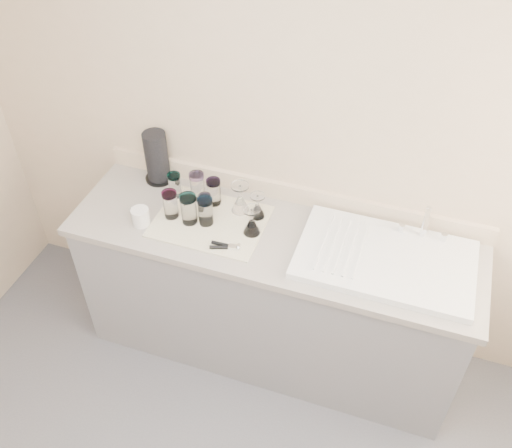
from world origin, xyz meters
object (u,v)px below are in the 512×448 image
at_px(tumbler_purple, 214,192).
at_px(goblet_front_right, 252,225).
at_px(tumbler_magenta, 170,204).
at_px(goblet_back_right, 257,209).
at_px(tumbler_teal, 175,185).
at_px(tumbler_blue, 189,209).
at_px(white_mug, 140,216).
at_px(sink_unit, 386,259).
at_px(tumbler_cyan, 197,186).
at_px(goblet_back_left, 240,202).
at_px(can_opener, 225,246).
at_px(paper_towel_roll, 157,157).
at_px(tumbler_extra, 205,205).
at_px(tumbler_lavender, 206,211).

relative_size(tumbler_purple, goblet_front_right, 0.97).
distance_m(tumbler_magenta, goblet_back_right, 0.44).
distance_m(tumbler_teal, tumbler_blue, 0.22).
distance_m(tumbler_teal, white_mug, 0.26).
bearing_deg(sink_unit, goblet_front_right, -178.10).
xyz_separation_m(tumbler_purple, goblet_front_right, (0.26, -0.15, -0.02)).
relative_size(tumbler_cyan, goblet_back_left, 0.95).
height_order(tumbler_purple, white_mug, tumbler_purple).
relative_size(sink_unit, goblet_back_right, 6.07).
distance_m(can_opener, paper_towel_roll, 0.68).
distance_m(tumbler_purple, goblet_front_right, 0.30).
xyz_separation_m(sink_unit, paper_towel_roll, (-1.28, 0.22, 0.12)).
relative_size(goblet_front_right, paper_towel_roll, 0.52).
xyz_separation_m(goblet_front_right, can_opener, (-0.08, -0.14, -0.04)).
xyz_separation_m(goblet_back_right, can_opener, (-0.07, -0.27, -0.04)).
relative_size(sink_unit, paper_towel_roll, 2.80).
distance_m(tumbler_extra, can_opener, 0.27).
bearing_deg(white_mug, tumbler_teal, 73.00).
bearing_deg(tumbler_teal, can_opener, -35.68).
distance_m(sink_unit, white_mug, 1.21).
distance_m(sink_unit, tumbler_purple, 0.92).
bearing_deg(sink_unit, goblet_back_right, 171.37).
xyz_separation_m(tumbler_cyan, tumbler_lavender, (0.11, -0.16, -0.00)).
relative_size(tumbler_magenta, white_mug, 1.13).
distance_m(goblet_front_right, can_opener, 0.17).
bearing_deg(tumbler_teal, tumbler_magenta, -72.37).
height_order(sink_unit, goblet_back_left, sink_unit).
bearing_deg(goblet_back_right, tumbler_blue, -154.21).
relative_size(tumbler_teal, goblet_back_left, 0.84).
xyz_separation_m(tumbler_magenta, tumbler_lavender, (0.19, 0.01, 0.00)).
bearing_deg(goblet_front_right, tumbler_blue, -175.41).
bearing_deg(tumbler_extra, paper_towel_roll, 151.25).
distance_m(tumbler_teal, goblet_back_left, 0.36).
bearing_deg(tumbler_lavender, sink_unit, 1.85).
height_order(tumbler_magenta, tumbler_extra, tumbler_magenta).
distance_m(goblet_front_right, paper_towel_roll, 0.67).
bearing_deg(goblet_front_right, tumbler_extra, 169.28).
bearing_deg(white_mug, goblet_front_right, 11.46).
bearing_deg(tumbler_magenta, tumbler_extra, 22.81).
distance_m(tumbler_lavender, goblet_back_right, 0.26).
relative_size(tumbler_magenta, tumbler_extra, 1.22).
height_order(sink_unit, tumbler_lavender, sink_unit).
relative_size(tumbler_blue, can_opener, 1.12).
height_order(tumbler_magenta, goblet_back_right, tumbler_magenta).
distance_m(tumbler_teal, can_opener, 0.48).
xyz_separation_m(tumbler_cyan, white_mug, (-0.20, -0.27, -0.04)).
height_order(tumbler_extra, goblet_back_left, goblet_back_left).
distance_m(tumbler_lavender, goblet_back_left, 0.19).
height_order(sink_unit, tumbler_teal, sink_unit).
bearing_deg(goblet_back_right, tumbler_purple, 174.36).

